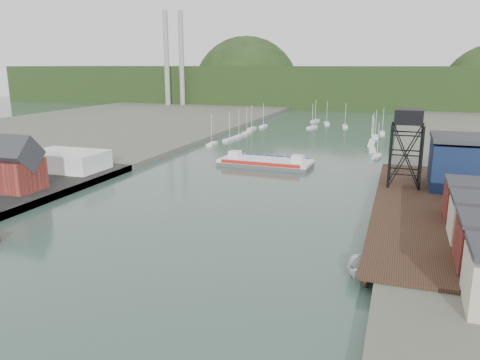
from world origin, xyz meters
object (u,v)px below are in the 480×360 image
Objects in this scene: harbor_building at (10,169)px; lift_tower at (408,122)px; chain_ferry at (265,162)px; motorboat at (356,268)px.

lift_tower is at bearing 19.98° from harbor_building.
lift_tower is at bearing -25.79° from chain_ferry.
harbor_building is 82.49m from lift_tower.
chain_ferry is (41.41, 46.96, -5.05)m from harbor_building.
lift_tower reaches higher than chain_ferry.
lift_tower is 45.83m from motorboat.
harbor_building is 0.76× the size of lift_tower.
lift_tower is (77.00, 28.00, 9.56)m from harbor_building.
harbor_building is at bearing -160.02° from lift_tower.
motorboat is at bearing -97.22° from lift_tower.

